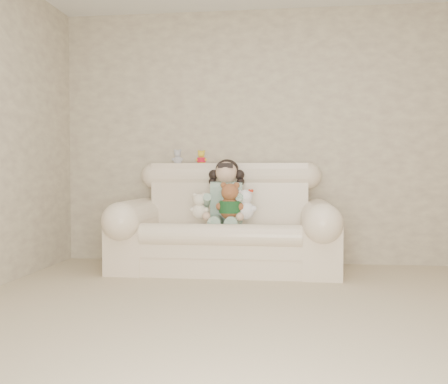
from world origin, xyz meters
TOP-DOWN VIEW (x-y plane):
  - floor at (0.00, 0.00)m, footprint 5.00×5.00m
  - wall_back at (0.00, 2.50)m, footprint 4.50×0.00m
  - sofa at (-0.50, 2.00)m, footprint 2.10×0.95m
  - seated_child at (-0.49, 2.08)m, footprint 0.43×0.51m
  - brown_teddy at (-0.44, 1.86)m, footprint 0.31×0.27m
  - white_cat at (-0.30, 1.89)m, footprint 0.25×0.21m
  - cream_teddy at (-0.73, 1.88)m, footprint 0.22×0.20m
  - yellow_mini_bear at (-0.79, 2.36)m, footprint 0.12×0.09m
  - grey_mini_plush at (-1.03, 2.34)m, footprint 0.14×0.12m

SIDE VIEW (x-z plane):
  - floor at x=0.00m, z-range 0.00..0.00m
  - sofa at x=-0.50m, z-range 0.00..1.03m
  - cream_teddy at x=-0.73m, z-range 0.50..0.78m
  - white_cat at x=-0.30m, z-range 0.50..0.83m
  - brown_teddy at x=-0.44m, z-range 0.50..0.90m
  - seated_child at x=-0.49m, z-range 0.42..1.07m
  - yellow_mini_bear at x=-0.79m, z-range 1.01..1.19m
  - grey_mini_plush at x=-1.03m, z-range 1.01..1.20m
  - wall_back at x=0.00m, z-range -0.95..3.55m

